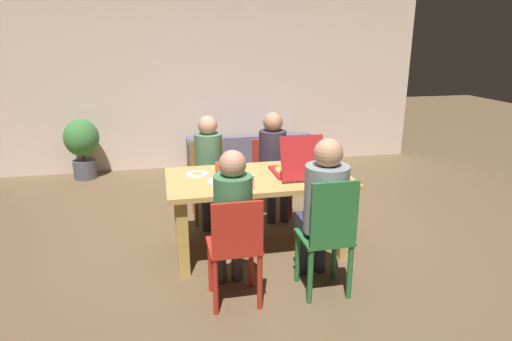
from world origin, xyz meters
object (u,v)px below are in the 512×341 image
(dining_table, at_px, (258,188))
(drinking_glass_1, at_px, (236,170))
(chair_3, at_px, (209,177))
(pizza_box_0, at_px, (295,168))
(person_0, at_px, (232,213))
(chair_0, at_px, (235,247))
(person_1, at_px, (274,156))
(drinking_glass_2, at_px, (251,182))
(chair_2, at_px, (328,235))
(person_2, at_px, (324,202))
(plate_0, at_px, (219,181))
(drinking_glass_0, at_px, (219,169))
(potted_plant, at_px, (82,144))
(chair_1, at_px, (271,172))
(couch, at_px, (247,159))
(person_3, at_px, (209,161))
(plate_1, at_px, (197,174))
(plate_2, at_px, (229,169))

(dining_table, relative_size, drinking_glass_1, 14.81)
(chair_3, xyz_separation_m, pizza_box_0, (0.74, -0.93, 0.33))
(person_0, distance_m, pizza_box_0, 1.06)
(chair_0, height_order, person_1, person_1)
(dining_table, distance_m, drinking_glass_1, 0.28)
(drinking_glass_2, bearing_deg, chair_2, -49.42)
(person_2, bearing_deg, pizza_box_0, 89.73)
(plate_0, bearing_deg, drinking_glass_2, -45.22)
(person_0, bearing_deg, drinking_glass_0, 88.72)
(chair_2, xyz_separation_m, drinking_glass_0, (-0.72, 1.05, 0.28))
(plate_0, height_order, potted_plant, potted_plant)
(chair_1, distance_m, drinking_glass_2, 1.39)
(chair_1, xyz_separation_m, couch, (-0.01, 1.43, -0.23))
(person_0, bearing_deg, chair_1, 66.49)
(person_3, height_order, drinking_glass_2, person_3)
(plate_0, height_order, drinking_glass_2, drinking_glass_2)
(chair_0, height_order, chair_2, chair_2)
(chair_1, bearing_deg, chair_3, 180.00)
(chair_0, xyz_separation_m, drinking_glass_2, (0.24, 0.57, 0.32))
(chair_2, bearing_deg, couch, 90.14)
(chair_3, relative_size, potted_plant, 0.99)
(couch, xyz_separation_m, potted_plant, (-2.37, 0.39, 0.27))
(chair_3, distance_m, pizza_box_0, 1.23)
(drinking_glass_0, bearing_deg, chair_2, -55.66)
(chair_1, bearing_deg, person_2, -90.00)
(person_3, distance_m, plate_1, 0.63)
(person_0, height_order, person_2, person_2)
(dining_table, height_order, plate_0, plate_0)
(chair_0, relative_size, potted_plant, 1.01)
(couch, bearing_deg, person_1, -89.71)
(person_1, distance_m, plate_0, 1.16)
(person_1, distance_m, person_3, 0.74)
(chair_2, height_order, plate_0, chair_2)
(person_0, bearing_deg, plate_1, 101.07)
(person_3, relative_size, pizza_box_0, 2.26)
(dining_table, relative_size, chair_1, 1.99)
(person_0, xyz_separation_m, drinking_glass_2, (0.24, 0.43, 0.09))
(person_0, xyz_separation_m, couch, (0.73, 3.12, -0.47))
(chair_0, distance_m, chair_2, 0.74)
(plate_2, bearing_deg, chair_3, 102.77)
(dining_table, xyz_separation_m, person_0, (-0.38, -0.77, 0.09))
(chair_0, height_order, couch, chair_0)
(chair_0, distance_m, plate_2, 1.22)
(drinking_glass_1, bearing_deg, potted_plant, 124.06)
(chair_3, bearing_deg, dining_table, -67.59)
(drinking_glass_0, bearing_deg, couch, 72.36)
(person_2, bearing_deg, person_3, 115.14)
(person_0, bearing_deg, person_2, -1.63)
(person_2, bearing_deg, chair_3, 113.25)
(chair_3, distance_m, person_3, 0.27)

